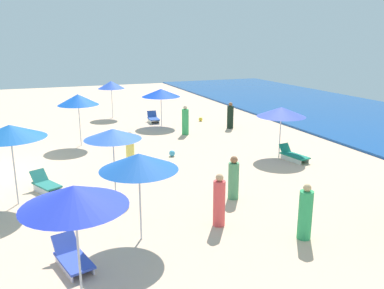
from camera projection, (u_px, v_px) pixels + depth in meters
name	position (u px, v px, depth m)	size (l,w,h in m)	color
umbrella_0	(139.00, 162.00, 10.61)	(2.11, 2.11, 2.47)	silver
umbrella_1	(113.00, 134.00, 14.06)	(2.02, 2.02, 2.34)	silver
umbrella_2	(10.00, 131.00, 12.89)	(2.27, 2.27, 2.72)	silver
lounge_chair_2_1	(46.00, 184.00, 14.55)	(1.43, 1.10, 0.71)	silver
umbrella_3	(74.00, 196.00, 8.01)	(2.18, 2.18, 2.59)	silver
lounge_chair_3_1	(72.00, 258.00, 9.79)	(1.51, 0.95, 0.64)	silver
umbrella_4	(281.00, 112.00, 18.41)	(2.24, 2.24, 2.34)	silver
lounge_chair_4_0	(293.00, 155.00, 18.28)	(1.56, 0.82, 0.65)	silver
umbrella_5	(111.00, 85.00, 27.52)	(1.82, 1.82, 2.53)	silver
umbrella_7	(161.00, 93.00, 24.94)	(2.40, 2.40, 2.34)	silver
lounge_chair_7_0	(153.00, 118.00, 26.46)	(1.25, 0.70, 0.69)	silver
umbrella_8	(78.00, 100.00, 20.24)	(2.06, 2.06, 2.66)	silver
beachgoer_0	(234.00, 179.00, 13.81)	(0.50, 0.50, 1.53)	#4D9563
beachgoer_1	(130.00, 152.00, 16.82)	(0.46, 0.46, 1.65)	#F9E360
beachgoer_2	(305.00, 214.00, 11.03)	(0.51, 0.51, 1.60)	#2FA35E
beachgoer_3	(185.00, 121.00, 23.01)	(0.55, 0.55, 1.68)	green
beachgoer_4	(219.00, 202.00, 11.81)	(0.51, 0.51, 1.61)	#EC4D4D
beachgoer_5	(230.00, 116.00, 24.62)	(0.54, 0.54, 1.61)	black
beach_ball_0	(201.00, 119.00, 26.84)	(0.27, 0.27, 0.27)	yellow
beach_ball_1	(172.00, 153.00, 18.92)	(0.28, 0.28, 0.28)	#42A7CE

